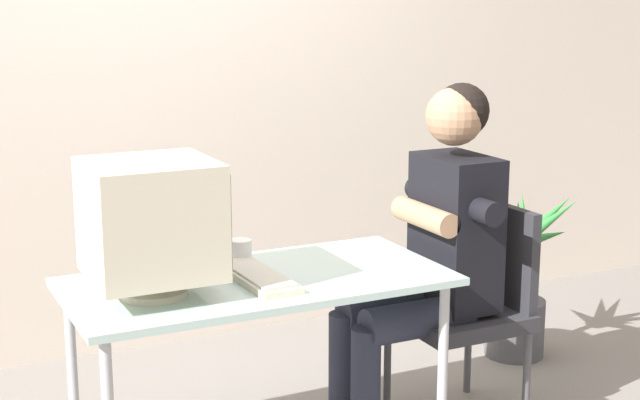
{
  "coord_description": "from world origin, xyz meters",
  "views": [
    {
      "loc": [
        -1.19,
        -2.92,
        1.67
      ],
      "look_at": [
        0.24,
        0.0,
        0.96
      ],
      "focal_mm": 53.95,
      "sensor_mm": 36.0,
      "label": 1
    }
  ],
  "objects_px": {
    "desk": "(258,296)",
    "potted_plant": "(517,279)",
    "office_chair": "(472,300)",
    "keyboard": "(257,276)",
    "crt_monitor": "(152,220)",
    "desk_mug": "(240,251)",
    "person_seated": "(432,244)"
  },
  "relations": [
    {
      "from": "desk",
      "to": "potted_plant",
      "type": "xyz_separation_m",
      "value": [
        1.49,
        0.48,
        -0.28
      ]
    },
    {
      "from": "office_chair",
      "to": "keyboard",
      "type": "bearing_deg",
      "value": -176.43
    },
    {
      "from": "desk",
      "to": "keyboard",
      "type": "relative_size",
      "value": 2.95
    },
    {
      "from": "potted_plant",
      "to": "crt_monitor",
      "type": "bearing_deg",
      "value": -164.53
    },
    {
      "from": "crt_monitor",
      "to": "desk_mug",
      "type": "distance_m",
      "value": 0.49
    },
    {
      "from": "desk",
      "to": "keyboard",
      "type": "distance_m",
      "value": 0.08
    },
    {
      "from": "crt_monitor",
      "to": "desk_mug",
      "type": "height_order",
      "value": "crt_monitor"
    },
    {
      "from": "desk",
      "to": "office_chair",
      "type": "bearing_deg",
      "value": 2.16
    },
    {
      "from": "potted_plant",
      "to": "desk_mug",
      "type": "relative_size",
      "value": 8.92
    },
    {
      "from": "potted_plant",
      "to": "desk_mug",
      "type": "height_order",
      "value": "potted_plant"
    },
    {
      "from": "crt_monitor",
      "to": "keyboard",
      "type": "bearing_deg",
      "value": 0.97
    },
    {
      "from": "desk_mug",
      "to": "potted_plant",
      "type": "bearing_deg",
      "value": 11.12
    },
    {
      "from": "person_seated",
      "to": "desk_mug",
      "type": "bearing_deg",
      "value": 167.22
    },
    {
      "from": "desk_mug",
      "to": "office_chair",
      "type": "bearing_deg",
      "value": -10.13
    },
    {
      "from": "desk",
      "to": "person_seated",
      "type": "distance_m",
      "value": 0.73
    },
    {
      "from": "potted_plant",
      "to": "office_chair",
      "type": "bearing_deg",
      "value": -141.81
    },
    {
      "from": "keyboard",
      "to": "desk_mug",
      "type": "relative_size",
      "value": 4.81
    },
    {
      "from": "office_chair",
      "to": "desk_mug",
      "type": "height_order",
      "value": "office_chair"
    },
    {
      "from": "person_seated",
      "to": "desk_mug",
      "type": "distance_m",
      "value": 0.73
    },
    {
      "from": "office_chair",
      "to": "person_seated",
      "type": "height_order",
      "value": "person_seated"
    },
    {
      "from": "keyboard",
      "to": "desk_mug",
      "type": "height_order",
      "value": "desk_mug"
    },
    {
      "from": "desk_mug",
      "to": "person_seated",
      "type": "bearing_deg",
      "value": -12.78
    },
    {
      "from": "keyboard",
      "to": "office_chair",
      "type": "bearing_deg",
      "value": 3.57
    },
    {
      "from": "desk",
      "to": "crt_monitor",
      "type": "relative_size",
      "value": 2.96
    },
    {
      "from": "office_chair",
      "to": "potted_plant",
      "type": "height_order",
      "value": "office_chair"
    },
    {
      "from": "person_seated",
      "to": "potted_plant",
      "type": "distance_m",
      "value": 0.96
    },
    {
      "from": "keyboard",
      "to": "person_seated",
      "type": "distance_m",
      "value": 0.74
    },
    {
      "from": "desk",
      "to": "person_seated",
      "type": "bearing_deg",
      "value": 2.73
    },
    {
      "from": "desk",
      "to": "potted_plant",
      "type": "relative_size",
      "value": 1.59
    },
    {
      "from": "desk_mug",
      "to": "crt_monitor",
      "type": "bearing_deg",
      "value": -149.68
    },
    {
      "from": "office_chair",
      "to": "person_seated",
      "type": "relative_size",
      "value": 0.64
    },
    {
      "from": "desk",
      "to": "crt_monitor",
      "type": "xyz_separation_m",
      "value": [
        -0.37,
        -0.03,
        0.31
      ]
    }
  ]
}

